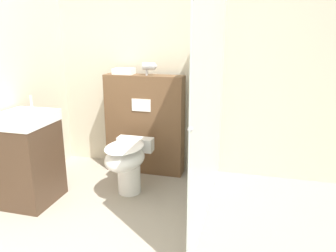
# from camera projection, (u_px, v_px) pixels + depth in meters

# --- Properties ---
(wall_back) EXTENTS (8.00, 0.06, 2.50)m
(wall_back) POSITION_uv_depth(u_px,v_px,m) (167.00, 65.00, 3.80)
(wall_back) COLOR beige
(wall_back) RESTS_ON ground_plane
(partition_panel) EXTENTS (0.91, 0.22, 1.16)m
(partition_panel) POSITION_uv_depth(u_px,v_px,m) (145.00, 124.00, 3.83)
(partition_panel) COLOR brown
(partition_panel) RESTS_ON ground_plane
(shower_glass) EXTENTS (0.04, 1.85, 2.20)m
(shower_glass) POSITION_uv_depth(u_px,v_px,m) (211.00, 95.00, 2.79)
(shower_glass) COLOR silver
(shower_glass) RESTS_ON ground_plane
(toilet) EXTENTS (0.39, 0.62, 0.55)m
(toilet) POSITION_uv_depth(u_px,v_px,m) (127.00, 161.00, 3.31)
(toilet) COLOR white
(toilet) RESTS_ON ground_plane
(sink_vanity) EXTENTS (0.48, 0.53, 1.04)m
(sink_vanity) POSITION_uv_depth(u_px,v_px,m) (28.00, 158.00, 3.15)
(sink_vanity) COLOR #473323
(sink_vanity) RESTS_ON ground_plane
(hair_drier) EXTENTS (0.17, 0.08, 0.14)m
(hair_drier) POSITION_uv_depth(u_px,v_px,m) (150.00, 66.00, 3.59)
(hair_drier) COLOR #B7B7BC
(hair_drier) RESTS_ON partition_panel
(folded_towel) EXTENTS (0.23, 0.17, 0.07)m
(folded_towel) POSITION_uv_depth(u_px,v_px,m) (124.00, 71.00, 3.73)
(folded_towel) COLOR white
(folded_towel) RESTS_ON partition_panel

